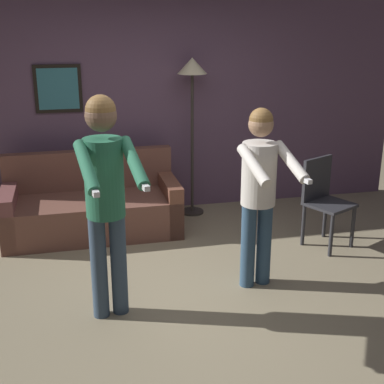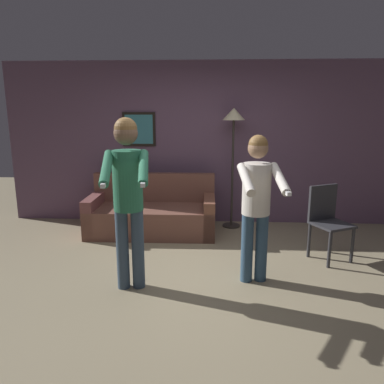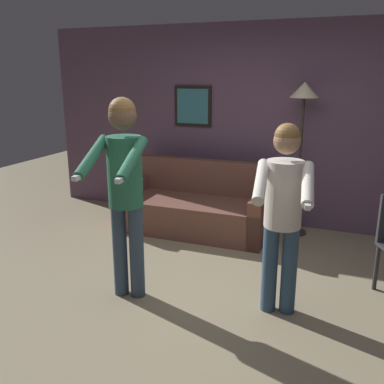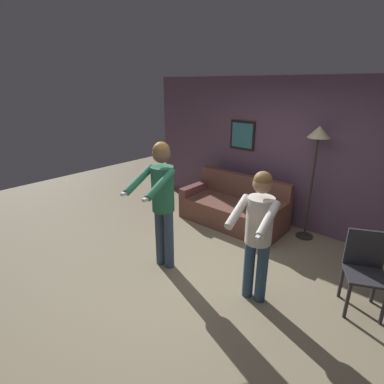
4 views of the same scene
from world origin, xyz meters
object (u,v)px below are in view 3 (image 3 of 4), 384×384
at_px(couch, 195,209).
at_px(person_standing_left, 124,180).
at_px(person_standing_right, 283,204).
at_px(torchiere_lamp, 303,108).

xyz_separation_m(couch, person_standing_left, (0.06, -1.82, 0.82)).
xyz_separation_m(couch, person_standing_right, (1.38, -1.58, 0.68)).
bearing_deg(torchiere_lamp, person_standing_right, -85.41).
bearing_deg(couch, person_standing_right, -48.91).
distance_m(couch, person_standing_right, 2.21).
relative_size(torchiere_lamp, person_standing_left, 1.05).
bearing_deg(person_standing_right, person_standing_left, -169.85).
bearing_deg(torchiere_lamp, couch, -163.53).
height_order(couch, person_standing_left, person_standing_left).
xyz_separation_m(torchiere_lamp, person_standing_right, (0.16, -1.95, -0.61)).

